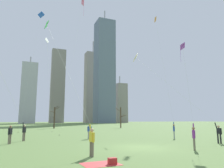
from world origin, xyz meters
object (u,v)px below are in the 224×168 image
object	(u,v)px
kite_flyer_far_back_green	(82,115)
kite_flyer_foreground_right_purple	(192,121)
kite_flyer_midfield_left_yellow	(189,106)
bare_tree_rightmost	(54,117)
bystander_strolling_midfield	(90,131)
distant_kite_low_near_trees_white	(47,49)
distant_kite_drifting_left_pink	(81,12)
kite_flyer_midfield_right_orange	(169,99)
kite_flyer_midfield_center_red	(17,115)
picnic_spot	(107,162)
bystander_watching_nearby	(10,134)
distant_kite_drifting_right_blue	(40,21)
bare_tree_left_of_center	(121,117)

from	to	relation	value
kite_flyer_far_back_green	kite_flyer_foreground_right_purple	xyz separation A→B (m)	(8.31, -0.52, -0.39)
kite_flyer_midfield_left_yellow	bare_tree_rightmost	distance (m)	38.68
bystander_strolling_midfield	distant_kite_low_near_trees_white	distance (m)	17.99
bystander_strolling_midfield	distant_kite_drifting_left_pink	xyz separation A→B (m)	(-0.65, 2.94, 15.71)
kite_flyer_far_back_green	kite_flyer_midfield_left_yellow	bearing A→B (deg)	18.96
kite_flyer_midfield_right_orange	kite_flyer_midfield_center_red	bearing A→B (deg)	179.92
kite_flyer_midfield_right_orange	bystander_strolling_midfield	world-z (taller)	kite_flyer_midfield_right_orange
kite_flyer_midfield_center_red	kite_flyer_foreground_right_purple	xyz separation A→B (m)	(12.46, -9.46, -0.59)
kite_flyer_foreground_right_purple	picnic_spot	bearing A→B (deg)	-160.16
kite_flyer_midfield_left_yellow	kite_flyer_midfield_right_orange	xyz separation A→B (m)	(0.94, 4.67, 1.14)
kite_flyer_foreground_right_purple	bystander_watching_nearby	world-z (taller)	kite_flyer_foreground_right_purple
bystander_watching_nearby	distant_kite_drifting_right_blue	distance (m)	27.35
distant_kite_drifting_left_pink	bare_tree_left_of_center	bearing A→B (deg)	55.88
bystander_watching_nearby	bare_tree_left_of_center	distance (m)	38.90
distant_kite_drifting_right_blue	bare_tree_rightmost	bearing A→B (deg)	70.68
kite_flyer_midfield_right_orange	distant_kite_drifting_left_pink	distance (m)	16.52
distant_kite_drifting_right_blue	kite_flyer_midfield_center_red	bearing A→B (deg)	-96.90
bare_tree_left_of_center	kite_flyer_foreground_right_purple	bearing A→B (deg)	-106.41
distant_kite_drifting_left_pink	distant_kite_low_near_trees_white	size ratio (longest dim) A/B	1.19
distant_kite_drifting_right_blue	kite_flyer_foreground_right_purple	bearing A→B (deg)	-69.41
kite_flyer_foreground_right_purple	distant_kite_drifting_right_blue	bearing A→B (deg)	110.59
bare_tree_left_of_center	kite_flyer_midfield_center_red	bearing A→B (deg)	-129.14
kite_flyer_far_back_green	distant_kite_low_near_trees_white	size ratio (longest dim) A/B	0.72
kite_flyer_midfield_center_red	bystander_watching_nearby	distance (m)	2.00
distant_kite_low_near_trees_white	bare_tree_left_of_center	bearing A→B (deg)	38.20
kite_flyer_far_back_green	bare_tree_left_of_center	bearing A→B (deg)	62.73
kite_flyer_midfield_right_orange	kite_flyer_midfield_left_yellow	bearing A→B (deg)	-101.44
kite_flyer_foreground_right_purple	bare_tree_left_of_center	distance (m)	40.47
bare_tree_rightmost	kite_flyer_foreground_right_purple	bearing A→B (deg)	-83.21
bare_tree_rightmost	picnic_spot	bearing A→B (deg)	-93.54
bystander_strolling_midfield	distant_kite_drifting_right_blue	xyz separation A→B (m)	(-5.41, 16.54, 19.59)
distant_kite_low_near_trees_white	distant_kite_drifting_right_blue	xyz separation A→B (m)	(-1.30, 4.65, 6.75)
distant_kite_drifting_left_pink	distant_kite_low_near_trees_white	xyz separation A→B (m)	(-3.47, 8.96, -2.87)
kite_flyer_midfield_left_yellow	kite_flyer_midfield_center_red	bearing A→B (deg)	164.15
bystander_watching_nearby	distant_kite_drifting_left_pink	size ratio (longest dim) A/B	0.09
kite_flyer_foreground_right_purple	kite_flyer_far_back_green	bearing A→B (deg)	176.39
distant_kite_low_near_trees_white	bare_tree_left_of_center	world-z (taller)	distant_kite_low_near_trees_white
kite_flyer_midfield_center_red	bare_tree_left_of_center	bearing A→B (deg)	50.86
distant_kite_drifting_left_pink	bare_tree_rightmost	size ratio (longest dim) A/B	3.27
kite_flyer_far_back_green	bystander_watching_nearby	world-z (taller)	kite_flyer_far_back_green
kite_flyer_far_back_green	bystander_watching_nearby	size ratio (longest dim) A/B	6.97
bare_tree_left_of_center	bare_tree_rightmost	size ratio (longest dim) A/B	0.94
kite_flyer_midfield_center_red	kite_flyer_foreground_right_purple	world-z (taller)	kite_flyer_midfield_center_red
kite_flyer_midfield_right_orange	picnic_spot	distance (m)	18.33
distant_kite_drifting_right_blue	picnic_spot	size ratio (longest dim) A/B	12.00
kite_flyer_midfield_center_red	kite_flyer_midfield_right_orange	bearing A→B (deg)	-0.08
kite_flyer_far_back_green	kite_flyer_midfield_center_red	world-z (taller)	kite_flyer_midfield_center_red
bare_tree_left_of_center	bare_tree_rightmost	xyz separation A→B (m)	(-16.48, 3.54, 0.00)
kite_flyer_foreground_right_purple	picnic_spot	size ratio (longest dim) A/B	5.38
picnic_spot	bystander_watching_nearby	bearing A→B (deg)	113.89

